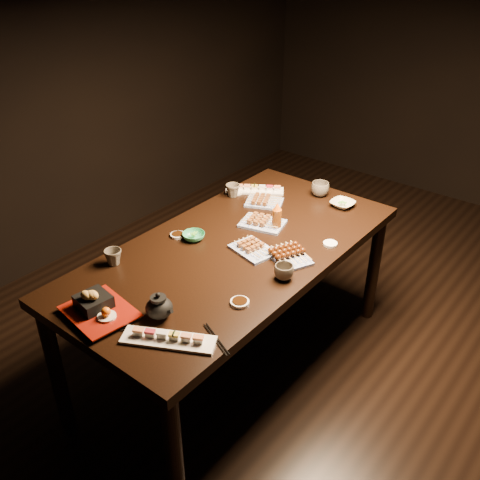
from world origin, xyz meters
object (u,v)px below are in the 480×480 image
yakitori_plate_center (263,220)px  teacup_mid_right (284,272)px  sushi_platter_far (255,188)px  yakitori_plate_left (264,199)px  dining_table (234,308)px  edamame_bowl_green (194,236)px  edamame_bowl_cream (342,204)px  condiment_bottle (277,216)px  teacup_far_right (320,189)px  yakitori_plate_right (253,246)px  sushi_platter_near (168,337)px  teacup_far_left (233,191)px  teacup_near_left (113,257)px  teapot (159,305)px  tempura_tray (98,305)px

yakitori_plate_center → teacup_mid_right: bearing=-57.6°
sushi_platter_far → yakitori_plate_left: yakitori_plate_left is taller
dining_table → edamame_bowl_green: (-0.21, -0.06, 0.39)m
edamame_bowl_cream → condiment_bottle: 0.47m
teacup_mid_right → teacup_far_right: teacup_far_right is taller
yakitori_plate_center → teacup_mid_right: size_ratio=2.51×
yakitori_plate_right → sushi_platter_near: bearing=-65.5°
edamame_bowl_green → teacup_mid_right: teacup_mid_right is taller
sushi_platter_far → teacup_far_left: (-0.06, -0.14, 0.02)m
teacup_far_left → teacup_near_left: bearing=-88.5°
yakitori_plate_center → teacup_near_left: bearing=-128.4°
teapot → edamame_bowl_green: bearing=118.9°
teacup_near_left → teacup_far_right: (0.36, 1.24, 0.00)m
dining_table → teacup_far_right: teacup_far_right is taller
sushi_platter_near → yakitori_plate_center: yakitori_plate_center is taller
yakitori_plate_center → condiment_bottle: bearing=-6.9°
dining_table → sushi_platter_near: sushi_platter_near is taller
sushi_platter_far → tempura_tray: bearing=65.5°
sushi_platter_far → yakitori_plate_left: bearing=112.4°
yakitori_plate_right → teapot: (0.01, -0.63, 0.03)m
tempura_tray → teacup_mid_right: bearing=65.4°
sushi_platter_far → teacup_mid_right: teacup_mid_right is taller
dining_table → teacup_far_right: 0.87m
yakitori_plate_center → teacup_mid_right: teacup_mid_right is taller
sushi_platter_far → teapot: size_ratio=2.60×
edamame_bowl_green → teacup_far_right: teacup_far_right is taller
yakitori_plate_center → condiment_bottle: 0.10m
yakitori_plate_right → yakitori_plate_left: bearing=133.7°
teacup_far_left → yakitori_plate_center: bearing=-25.9°
teacup_far_left → condiment_bottle: (0.42, -0.15, 0.04)m
tempura_tray → dining_table: bearing=90.9°
teacup_far_right → condiment_bottle: (0.03, -0.48, 0.03)m
yakitori_plate_center → teacup_far_left: size_ratio=2.73×
teapot → yakitori_plate_center: bearing=97.3°
dining_table → sushi_platter_far: 0.76m
edamame_bowl_green → tempura_tray: 0.70m
teacup_near_left → teacup_far_right: bearing=73.5°
teacup_near_left → teapot: 0.47m
tempura_tray → teacup_mid_right: tempura_tray is taller
yakitori_plate_right → tempura_tray: size_ratio=0.74×
tempura_tray → condiment_bottle: (0.14, 1.04, 0.02)m
sushi_platter_far → tempura_tray: (0.22, -1.32, 0.03)m
sushi_platter_near → condiment_bottle: size_ratio=2.41×
teapot → edamame_bowl_cream: bearing=84.8°
yakitori_plate_right → edamame_bowl_cream: 0.70m
yakitori_plate_center → teacup_far_right: size_ratio=2.15×
teacup_mid_right → teapot: 0.59m
sushi_platter_far → edamame_bowl_green: size_ratio=3.03×
edamame_bowl_cream → teacup_mid_right: bearing=-79.4°
yakitori_plate_left → condiment_bottle: 0.30m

